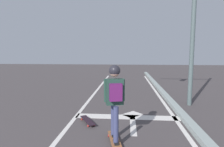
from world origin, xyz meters
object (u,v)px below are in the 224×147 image
skateboard (115,139)px  traffic_signal_mast (174,3)px  skater (115,93)px  spare_skateboard (88,120)px

skateboard → traffic_signal_mast: traffic_signal_mast is taller
traffic_signal_mast → skater: bearing=-121.3°
skateboard → spare_skateboard: spare_skateboard is taller
skateboard → skater: skater is taller
skateboard → spare_skateboard: bearing=128.1°
skateboard → skater: bearing=-77.0°
spare_skateboard → traffic_signal_mast: traffic_signal_mast is taller
skateboard → traffic_signal_mast: size_ratio=0.15×
skater → traffic_signal_mast: size_ratio=0.29×
skater → traffic_signal_mast: traffic_signal_mast is taller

